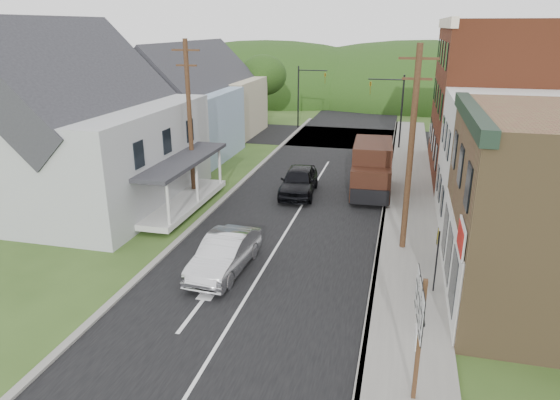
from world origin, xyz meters
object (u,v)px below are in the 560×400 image
Objects in this scene: silver_sedan at (225,254)px; dark_sedan at (299,181)px; warning_sign at (437,251)px; route_sign_cluster at (419,323)px; delivery_van at (372,169)px.

dark_sedan is at bearing 87.84° from silver_sedan.
silver_sedan is at bearing -171.98° from warning_sign.
dark_sedan is 17.82m from route_sign_cluster.
route_sign_cluster reaches higher than warning_sign.
silver_sedan is 8.33m from warning_sign.
route_sign_cluster is at bearing -84.85° from delivery_van.
dark_sedan is at bearing 132.39° from warning_sign.
warning_sign is (3.18, -11.54, 0.24)m from delivery_van.
silver_sedan is at bearing -116.08° from delivery_van.
silver_sedan is 1.32× the size of route_sign_cluster.
route_sign_cluster is at bearing -90.34° from warning_sign.
silver_sedan is at bearing 138.07° from route_sign_cluster.
delivery_van is at bearing 69.17° from silver_sedan.
silver_sedan is at bearing -98.75° from dark_sedan.
warning_sign reaches higher than dark_sedan.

